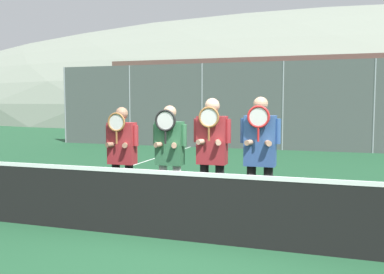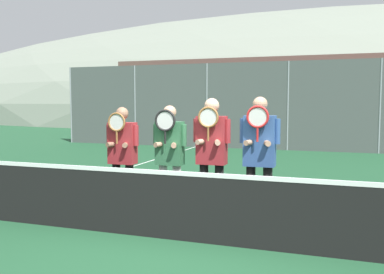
{
  "view_description": "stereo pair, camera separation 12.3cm",
  "coord_description": "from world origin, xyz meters",
  "px_view_note": "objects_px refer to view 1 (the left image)",
  "views": [
    {
      "loc": [
        1.68,
        -5.11,
        1.8
      ],
      "look_at": [
        -0.33,
        1.1,
        1.26
      ],
      "focal_mm": 40.0,
      "sensor_mm": 36.0,
      "label": 1
    },
    {
      "loc": [
        1.8,
        -5.07,
        1.8
      ],
      "look_at": [
        -0.33,
        1.1,
        1.26
      ],
      "focal_mm": 40.0,
      "sensor_mm": 36.0,
      "label": 2
    }
  ],
  "objects_px": {
    "player_rightmost": "(260,152)",
    "car_left_of_center": "(303,123)",
    "player_center_right": "(212,150)",
    "car_far_left": "(187,121)",
    "player_leftmost": "(122,152)",
    "player_center_left": "(170,152)"
  },
  "relations": [
    {
      "from": "player_rightmost",
      "to": "car_left_of_center",
      "type": "height_order",
      "value": "player_rightmost"
    },
    {
      "from": "player_center_right",
      "to": "car_far_left",
      "type": "xyz_separation_m",
      "value": [
        -4.55,
        12.39,
        -0.15
      ]
    },
    {
      "from": "player_leftmost",
      "to": "car_far_left",
      "type": "distance_m",
      "value": 12.76
    },
    {
      "from": "player_center_right",
      "to": "car_far_left",
      "type": "distance_m",
      "value": 13.2
    },
    {
      "from": "player_center_right",
      "to": "player_rightmost",
      "type": "distance_m",
      "value": 0.71
    },
    {
      "from": "car_far_left",
      "to": "car_left_of_center",
      "type": "bearing_deg",
      "value": -0.22
    },
    {
      "from": "player_rightmost",
      "to": "car_far_left",
      "type": "distance_m",
      "value": 13.47
    },
    {
      "from": "car_far_left",
      "to": "player_center_left",
      "type": "bearing_deg",
      "value": -72.61
    },
    {
      "from": "player_center_right",
      "to": "player_rightmost",
      "type": "relative_size",
      "value": 0.99
    },
    {
      "from": "player_leftmost",
      "to": "player_center_left",
      "type": "height_order",
      "value": "player_center_left"
    },
    {
      "from": "player_leftmost",
      "to": "car_far_left",
      "type": "relative_size",
      "value": 0.38
    },
    {
      "from": "player_center_left",
      "to": "player_rightmost",
      "type": "distance_m",
      "value": 1.4
    },
    {
      "from": "player_center_right",
      "to": "car_far_left",
      "type": "height_order",
      "value": "car_far_left"
    },
    {
      "from": "player_rightmost",
      "to": "player_leftmost",
      "type": "bearing_deg",
      "value": 179.3
    },
    {
      "from": "car_left_of_center",
      "to": "player_leftmost",
      "type": "bearing_deg",
      "value": -99.26
    },
    {
      "from": "player_center_left",
      "to": "player_center_right",
      "type": "xyz_separation_m",
      "value": [
        0.69,
        -0.06,
        0.07
      ]
    },
    {
      "from": "player_leftmost",
      "to": "car_left_of_center",
      "type": "relative_size",
      "value": 0.38
    },
    {
      "from": "player_center_left",
      "to": "car_left_of_center",
      "type": "xyz_separation_m",
      "value": [
        1.24,
        12.3,
        -0.11
      ]
    },
    {
      "from": "player_center_left",
      "to": "car_far_left",
      "type": "distance_m",
      "value": 12.91
    },
    {
      "from": "player_leftmost",
      "to": "player_center_right",
      "type": "distance_m",
      "value": 1.47
    },
    {
      "from": "player_center_right",
      "to": "player_rightmost",
      "type": "xyz_separation_m",
      "value": [
        0.71,
        -0.02,
        0.01
      ]
    },
    {
      "from": "player_center_right",
      "to": "car_left_of_center",
      "type": "bearing_deg",
      "value": 87.45
    }
  ]
}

